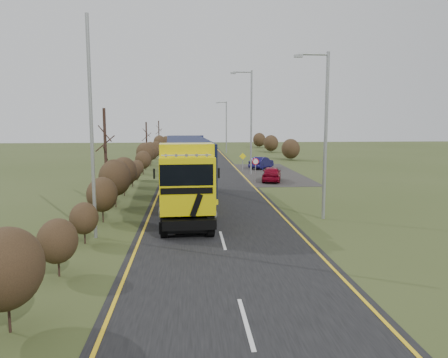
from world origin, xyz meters
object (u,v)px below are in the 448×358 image
at_px(streetlight_near, 324,129).
at_px(car_blue_sedan, 261,163).
at_px(car_red_hatchback, 272,174).
at_px(lorry, 187,168).
at_px(speed_sign, 256,166).

bearing_deg(streetlight_near, car_blue_sedan, 88.16).
bearing_deg(car_red_hatchback, car_blue_sedan, -81.61).
height_order(car_red_hatchback, streetlight_near, streetlight_near).
distance_m(car_red_hatchback, streetlight_near, 15.05).
xyz_separation_m(car_red_hatchback, streetlight_near, (-0.01, -14.45, 4.21)).
xyz_separation_m(car_red_hatchback, car_blue_sedan, (0.78, 9.99, -0.02)).
height_order(lorry, car_red_hatchback, lorry).
bearing_deg(lorry, speed_sign, 57.69).
relative_size(car_red_hatchback, speed_sign, 1.85).
bearing_deg(car_red_hatchback, lorry, 68.57).
xyz_separation_m(car_blue_sedan, speed_sign, (-2.28, -10.52, 0.81)).
distance_m(lorry, car_blue_sedan, 22.24).
distance_m(car_red_hatchback, speed_sign, 1.77).
bearing_deg(speed_sign, streetlight_near, -83.88).
height_order(car_blue_sedan, streetlight_near, streetlight_near).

